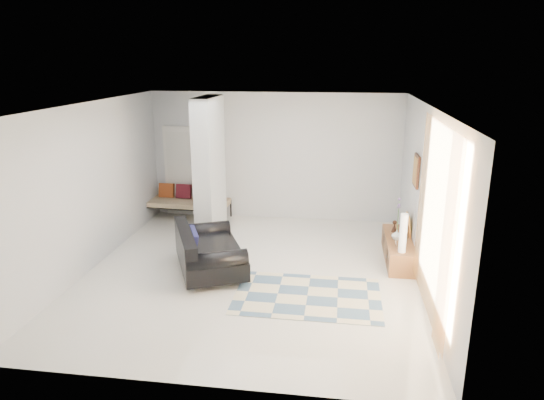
# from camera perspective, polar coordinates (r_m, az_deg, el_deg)

# --- Properties ---
(floor) EXTENTS (6.00, 6.00, 0.00)m
(floor) POSITION_cam_1_polar(r_m,az_deg,el_deg) (8.32, -2.49, -8.49)
(floor) COLOR silver
(floor) RESTS_ON ground
(ceiling) EXTENTS (6.00, 6.00, 0.00)m
(ceiling) POSITION_cam_1_polar(r_m,az_deg,el_deg) (7.58, -2.76, 11.09)
(ceiling) COLOR white
(ceiling) RESTS_ON wall_back
(wall_back) EXTENTS (6.00, 0.00, 6.00)m
(wall_back) POSITION_cam_1_polar(r_m,az_deg,el_deg) (10.72, 0.33, 5.10)
(wall_back) COLOR silver
(wall_back) RESTS_ON ground
(wall_front) EXTENTS (6.00, 0.00, 6.00)m
(wall_front) POSITION_cam_1_polar(r_m,az_deg,el_deg) (5.09, -8.88, -8.16)
(wall_front) COLOR silver
(wall_front) RESTS_ON ground
(wall_left) EXTENTS (0.00, 6.00, 6.00)m
(wall_left) POSITION_cam_1_polar(r_m,az_deg,el_deg) (8.76, -20.61, 1.46)
(wall_left) COLOR silver
(wall_left) RESTS_ON ground
(wall_right) EXTENTS (0.00, 6.00, 6.00)m
(wall_right) POSITION_cam_1_polar(r_m,az_deg,el_deg) (7.82, 17.60, 0.05)
(wall_right) COLOR silver
(wall_right) RESTS_ON ground
(partition_column) EXTENTS (0.35, 1.20, 2.80)m
(partition_column) POSITION_cam_1_polar(r_m,az_deg,el_deg) (9.59, -7.34, 3.62)
(partition_column) COLOR #AFB4B7
(partition_column) RESTS_ON floor
(hallway_door) EXTENTS (0.85, 0.06, 2.04)m
(hallway_door) POSITION_cam_1_polar(r_m,az_deg,el_deg) (11.23, -10.40, 3.36)
(hallway_door) COLOR silver
(hallway_door) RESTS_ON floor
(curtain) EXTENTS (0.00, 2.55, 2.55)m
(curtain) POSITION_cam_1_polar(r_m,az_deg,el_deg) (6.71, 18.47, -2.25)
(curtain) COLOR #FFA643
(curtain) RESTS_ON wall_right
(wall_art) EXTENTS (0.04, 0.45, 0.55)m
(wall_art) POSITION_cam_1_polar(r_m,az_deg,el_deg) (8.62, 16.62, 3.32)
(wall_art) COLOR #3D1D10
(wall_art) RESTS_ON wall_right
(media_console) EXTENTS (0.45, 1.61, 0.80)m
(media_console) POSITION_cam_1_polar(r_m,az_deg,el_deg) (9.01, 14.62, -5.59)
(media_console) COLOR brown
(media_console) RESTS_ON floor
(loveseat) EXTENTS (1.60, 1.95, 0.76)m
(loveseat) POSITION_cam_1_polar(r_m,az_deg,el_deg) (8.30, -7.76, -6.05)
(loveseat) COLOR silver
(loveseat) RESTS_ON floor
(daybed) EXTENTS (1.84, 0.86, 0.77)m
(daybed) POSITION_cam_1_polar(r_m,az_deg,el_deg) (11.02, -9.91, -0.11)
(daybed) COLOR black
(daybed) RESTS_ON floor
(area_rug) EXTENTS (2.22, 1.48, 0.01)m
(area_rug) POSITION_cam_1_polar(r_m,az_deg,el_deg) (7.56, 4.19, -11.18)
(area_rug) COLOR beige
(area_rug) RESTS_ON floor
(cylinder_lamp) EXTENTS (0.12, 0.12, 0.66)m
(cylinder_lamp) POSITION_cam_1_polar(r_m,az_deg,el_deg) (8.26, 15.18, -3.78)
(cylinder_lamp) COLOR silver
(cylinder_lamp) RESTS_ON media_console
(bronze_figurine) EXTENTS (0.11, 0.11, 0.22)m
(bronze_figurine) POSITION_cam_1_polar(r_m,az_deg,el_deg) (9.23, 14.21, -3.02)
(bronze_figurine) COLOR black
(bronze_figurine) RESTS_ON media_console
(vase) EXTENTS (0.20, 0.20, 0.19)m
(vase) POSITION_cam_1_polar(r_m,az_deg,el_deg) (8.86, 14.46, -3.99)
(vase) COLOR white
(vase) RESTS_ON media_console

